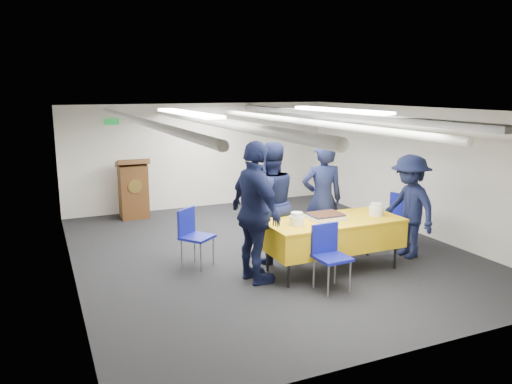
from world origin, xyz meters
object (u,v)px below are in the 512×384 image
Objects in this scene: sailor_b at (269,203)px; chair_near at (329,250)px; podium at (133,189)px; serving_table at (333,233)px; sheet_cake at (325,216)px; sailor_c at (256,213)px; chair_right at (396,214)px; sailor_d at (409,207)px; chair_left at (192,231)px; sailor_a at (322,199)px.

chair_near is at bearing 101.16° from sailor_b.
podium is 3.78m from sailor_b.
sheet_cake is at bearing 150.18° from serving_table.
sailor_c is at bearing 142.43° from chair_near.
sailor_c is (-0.53, -0.69, 0.06)m from sailor_b.
podium is 0.64× the size of sailor_c.
chair_right is 0.69m from sailor_d.
chair_near is at bearing -48.65° from chair_left.
sailor_c reaches higher than sailor_a.
sailor_c is (0.60, -0.97, 0.45)m from chair_left.
sheet_cake is 1.12m from sailor_c.
chair_near is 2.11m from chair_left.
sailor_a is 0.90m from sailor_b.
sailor_a reaches higher than sailor_d.
chair_left is at bearing -106.61° from sailor_d.
sailor_d is (3.23, -0.97, 0.28)m from chair_left.
chair_near is 1.00× the size of chair_right.
chair_left is at bearing 150.55° from serving_table.
sailor_a reaches higher than chair_right.
sailor_c is at bearing 177.84° from serving_table.
sailor_a is at bearing 177.97° from chair_right.
sailor_a reaches higher than sheet_cake.
serving_table is at bearing -98.38° from sailor_c.
sailor_c is 1.20× the size of sailor_d.
sheet_cake is 0.90m from sailor_b.
chair_left is (-1.80, 1.02, -0.03)m from serving_table.
podium is at bearing -42.01° from sailor_a.
sailor_a is (2.03, -0.34, 0.37)m from chair_left.
sailor_a is (-1.44, 0.05, 0.37)m from chair_right.
chair_right is 0.54× the size of sailor_d.
sailor_a reaches higher than serving_table.
chair_near is (1.68, -4.79, -0.08)m from podium.
sailor_a is (0.64, 1.24, 0.37)m from chair_near.
chair_near is 0.47× the size of sailor_b.
chair_near is 1.00× the size of chair_left.
serving_table is 0.79m from sailor_a.
chair_near is (-0.32, -0.62, -0.28)m from sheet_cake.
podium is 3.23m from chair_left.
podium is at bearing 116.29° from serving_table.
serving_table is 1.78m from chair_right.
sailor_c reaches higher than chair_left.
chair_left is at bearing 5.35° from sailor_a.
sailor_a is at bearing -9.56° from chair_left.
chair_near is at bearing -126.34° from serving_table.
podium is at bearing 109.29° from chair_near.
chair_right is at bearing -84.77° from sailor_c.
chair_near is 1.95m from sailor_d.
podium is 0.69× the size of sailor_a.
chair_right is at bearing -6.46° from chair_left.
chair_left reaches higher than sheet_cake.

